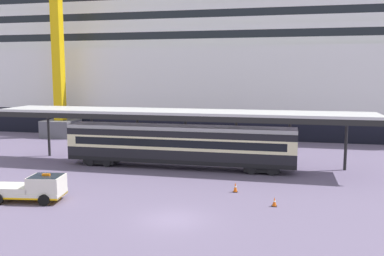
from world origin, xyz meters
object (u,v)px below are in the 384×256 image
cruise_ship (160,60)px  traffic_cone_mid (235,187)px  service_truck (34,188)px  traffic_cone_near (274,202)px  train_carriage (179,144)px

cruise_ship → traffic_cone_mid: cruise_ship is taller
service_truck → traffic_cone_near: (16.80, 2.55, -0.68)m
traffic_cone_mid → train_carriage: bearing=131.7°
cruise_ship → traffic_cone_mid: 45.10m
train_carriage → traffic_cone_mid: 9.62m
cruise_ship → traffic_cone_near: bearing=-63.5°
train_carriage → service_truck: train_carriage is taller
train_carriage → traffic_cone_mid: train_carriage is taller
train_carriage → service_truck: 14.59m
service_truck → traffic_cone_near: 17.00m
train_carriage → traffic_cone_near: train_carriage is taller
train_carriage → traffic_cone_near: 13.74m
traffic_cone_mid → service_truck: bearing=-158.5°
traffic_cone_mid → cruise_ship: bearing=114.6°
service_truck → traffic_cone_mid: service_truck is taller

